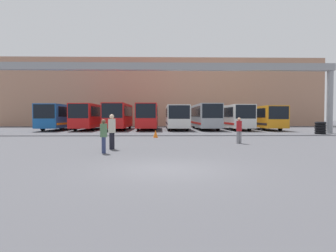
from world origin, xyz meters
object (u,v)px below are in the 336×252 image
bus_slot_1 (90,115)px  bus_slot_3 (148,115)px  pedestrian_near_left (112,131)px  bus_slot_6 (234,116)px  pedestrian_mid_left (239,130)px  bus_slot_7 (263,116)px  tire_stack (320,128)px  bus_slot_4 (176,116)px  bus_slot_0 (61,116)px  bus_slot_5 (205,115)px  traffic_cone (156,134)px  bus_slot_2 (119,115)px  pedestrian_far_center (104,135)px

bus_slot_1 → bus_slot_3: bus_slot_3 is taller
bus_slot_1 → pedestrian_near_left: (6.56, -23.12, -0.87)m
bus_slot_6 → pedestrian_mid_left: 20.03m
bus_slot_7 → pedestrian_mid_left: bus_slot_7 is taller
bus_slot_6 → tire_stack: size_ratio=8.74×
bus_slot_4 → pedestrian_mid_left: bus_slot_4 is taller
bus_slot_0 → bus_slot_5: size_ratio=0.97×
traffic_cone → bus_slot_3: bearing=94.8°
bus_slot_1 → tire_stack: 26.71m
pedestrian_mid_left → tire_stack: size_ratio=1.38×
bus_slot_2 → bus_slot_6: size_ratio=1.02×
bus_slot_7 → pedestrian_near_left: size_ratio=5.64×
bus_slot_6 → pedestrian_near_left: bus_slot_6 is taller
bus_slot_2 → bus_slot_5: bearing=2.7°
bus_slot_2 → pedestrian_far_center: 24.58m
pedestrian_near_left → bus_slot_4: bearing=-176.9°
bus_slot_3 → bus_slot_7: size_ratio=1.11×
bus_slot_0 → bus_slot_7: bearing=-1.0°
bus_slot_7 → pedestrian_near_left: (-15.82, -22.62, -0.73)m
bus_slot_3 → bus_slot_5: (7.46, 0.06, -0.01)m
bus_slot_0 → pedestrian_far_center: 26.78m
bus_slot_5 → bus_slot_7: bearing=-4.9°
pedestrian_mid_left → bus_slot_6: bearing=62.9°
bus_slot_2 → bus_slot_4: 7.48m
bus_slot_0 → bus_slot_4: size_ratio=0.96×
pedestrian_mid_left → pedestrian_far_center: 9.09m
pedestrian_near_left → traffic_cone: bearing=180.0°
bus_slot_0 → pedestrian_near_left: size_ratio=6.15×
bus_slot_4 → bus_slot_7: bearing=-3.7°
bus_slot_2 → pedestrian_mid_left: (10.41, -19.57, -1.00)m
bus_slot_2 → bus_slot_7: bearing=-0.4°
bus_slot_7 → pedestrian_mid_left: bearing=-112.9°
bus_slot_2 → bus_slot_6: bus_slot_2 is taller
bus_slot_4 → bus_slot_7: size_ratio=1.14×
bus_slot_2 → pedestrian_far_center: (2.71, -24.41, -1.03)m
bus_slot_1 → pedestrian_mid_left: size_ratio=6.90×
bus_slot_4 → bus_slot_6: 7.49m
pedestrian_near_left → bus_slot_5: bearing=174.6°
bus_slot_2 → pedestrian_near_left: bus_slot_2 is taller
bus_slot_7 → traffic_cone: size_ratio=16.55×
bus_slot_7 → traffic_cone: 19.77m
bus_slot_1 → pedestrian_mid_left: 24.47m
bus_slot_3 → bus_slot_6: 11.20m
bus_slot_5 → pedestrian_near_left: bus_slot_5 is taller
bus_slot_2 → bus_slot_7: (18.64, -0.12, -0.17)m
bus_slot_5 → tire_stack: size_ratio=9.74×
pedestrian_near_left → bus_slot_0: bearing=-141.7°
bus_slot_7 → bus_slot_5: bearing=175.1°
bus_slot_1 → bus_slot_7: 22.38m
bus_slot_6 → pedestrian_far_center: bearing=-116.6°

